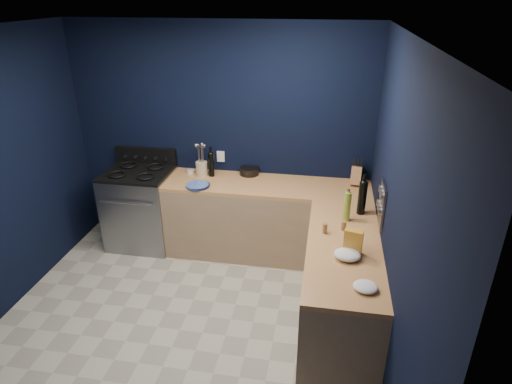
% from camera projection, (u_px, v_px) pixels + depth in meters
% --- Properties ---
extents(floor, '(3.50, 3.50, 0.02)m').
position_uv_depth(floor, '(180.00, 331.00, 4.03)').
color(floor, '#B1AD9A').
rests_on(floor, ground).
extents(ceiling, '(3.50, 3.50, 0.02)m').
position_uv_depth(ceiling, '(151.00, 32.00, 2.91)').
color(ceiling, silver).
rests_on(ceiling, ground).
extents(wall_back, '(3.50, 0.02, 2.60)m').
position_uv_depth(wall_back, '(221.00, 138.00, 5.04)').
color(wall_back, black).
rests_on(wall_back, ground).
extents(wall_right, '(0.02, 3.50, 2.60)m').
position_uv_depth(wall_right, '(394.00, 224.00, 3.20)').
color(wall_right, black).
rests_on(wall_right, ground).
extents(wall_front, '(3.50, 0.02, 2.60)m').
position_uv_depth(wall_front, '(27.00, 384.00, 1.90)').
color(wall_front, black).
rests_on(wall_front, ground).
extents(cab_back, '(2.30, 0.63, 0.86)m').
position_uv_depth(cab_back, '(267.00, 221.00, 5.03)').
color(cab_back, '#A2805F').
rests_on(cab_back, floor).
extents(top_back, '(2.30, 0.63, 0.04)m').
position_uv_depth(top_back, '(267.00, 186.00, 4.84)').
color(top_back, '#995E32').
rests_on(top_back, cab_back).
extents(cab_right, '(0.63, 1.67, 0.86)m').
position_uv_depth(cab_right, '(340.00, 290.00, 3.87)').
color(cab_right, '#A2805F').
rests_on(cab_right, floor).
extents(top_right, '(0.63, 1.67, 0.04)m').
position_uv_depth(top_right, '(344.00, 247.00, 3.68)').
color(top_right, '#995E32').
rests_on(top_right, cab_right).
extents(gas_range, '(0.76, 0.66, 0.92)m').
position_uv_depth(gas_range, '(142.00, 209.00, 5.23)').
color(gas_range, gray).
rests_on(gas_range, floor).
extents(oven_door, '(0.59, 0.02, 0.42)m').
position_uv_depth(oven_door, '(131.00, 222.00, 4.96)').
color(oven_door, black).
rests_on(oven_door, gas_range).
extents(cooktop, '(0.76, 0.66, 0.03)m').
position_uv_depth(cooktop, '(137.00, 173.00, 5.03)').
color(cooktop, black).
rests_on(cooktop, gas_range).
extents(backguard, '(0.76, 0.06, 0.20)m').
position_uv_depth(backguard, '(146.00, 156.00, 5.25)').
color(backguard, black).
rests_on(backguard, gas_range).
extents(spice_panel, '(0.02, 0.28, 0.38)m').
position_uv_depth(spice_panel, '(382.00, 205.00, 3.75)').
color(spice_panel, gray).
rests_on(spice_panel, wall_right).
extents(wall_outlet, '(0.09, 0.02, 0.13)m').
position_uv_depth(wall_outlet, '(221.00, 156.00, 5.11)').
color(wall_outlet, white).
rests_on(wall_outlet, wall_back).
extents(plate_stack, '(0.31, 0.31, 0.03)m').
position_uv_depth(plate_stack, '(198.00, 186.00, 4.75)').
color(plate_stack, '#314CA3').
rests_on(plate_stack, top_back).
extents(ramekin, '(0.11, 0.11, 0.03)m').
position_uv_depth(ramekin, '(191.00, 172.00, 5.11)').
color(ramekin, white).
rests_on(ramekin, top_back).
extents(utensil_crock, '(0.16, 0.16, 0.17)m').
position_uv_depth(utensil_crock, '(202.00, 169.00, 5.02)').
color(utensil_crock, beige).
rests_on(utensil_crock, top_back).
extents(wine_bottle_back, '(0.07, 0.07, 0.28)m').
position_uv_depth(wine_bottle_back, '(211.00, 165.00, 4.98)').
color(wine_bottle_back, black).
rests_on(wine_bottle_back, top_back).
extents(lemon_basket, '(0.30, 0.30, 0.09)m').
position_uv_depth(lemon_basket, '(249.00, 171.00, 5.07)').
color(lemon_basket, black).
rests_on(lemon_basket, top_back).
extents(knife_block, '(0.14, 0.25, 0.25)m').
position_uv_depth(knife_block, '(356.00, 175.00, 4.80)').
color(knife_block, '#99643D').
rests_on(knife_block, top_back).
extents(wine_bottle_right, '(0.08, 0.08, 0.32)m').
position_uv_depth(wine_bottle_right, '(362.00, 198.00, 4.13)').
color(wine_bottle_right, black).
rests_on(wine_bottle_right, top_right).
extents(oil_bottle, '(0.09, 0.09, 0.29)m').
position_uv_depth(oil_bottle, '(347.00, 207.00, 4.01)').
color(oil_bottle, olive).
rests_on(oil_bottle, top_right).
extents(spice_jar_near, '(0.05, 0.05, 0.09)m').
position_uv_depth(spice_jar_near, '(325.00, 228.00, 3.84)').
color(spice_jar_near, olive).
rests_on(spice_jar_near, top_right).
extents(spice_jar_far, '(0.06, 0.06, 0.09)m').
position_uv_depth(spice_jar_far, '(344.00, 226.00, 3.89)').
color(spice_jar_far, olive).
rests_on(spice_jar_far, top_right).
extents(crouton_bag, '(0.16, 0.10, 0.22)m').
position_uv_depth(crouton_bag, '(353.00, 242.00, 3.52)').
color(crouton_bag, '#C84525').
rests_on(crouton_bag, top_right).
extents(towel_front, '(0.26, 0.24, 0.08)m').
position_uv_depth(towel_front, '(347.00, 255.00, 3.48)').
color(towel_front, white).
rests_on(towel_front, top_right).
extents(towel_end, '(0.21, 0.20, 0.05)m').
position_uv_depth(towel_end, '(365.00, 287.00, 3.12)').
color(towel_end, white).
rests_on(towel_end, top_right).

